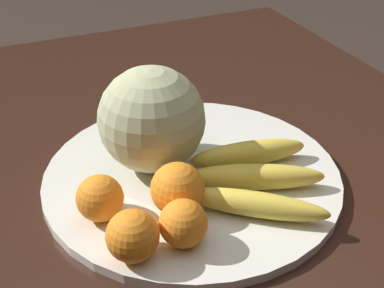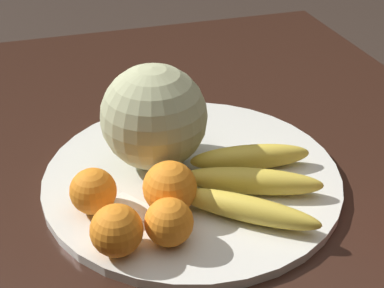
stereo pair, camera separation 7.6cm
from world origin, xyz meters
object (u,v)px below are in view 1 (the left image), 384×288
orange_front_right (100,198)px  orange_back_left (183,223)px  orange_front_left (177,189)px  melon (152,119)px  banana_bunch (251,176)px  kitchen_table (206,213)px  fruit_bowl (192,176)px  orange_mid_center (133,236)px  produce_tag (142,212)px

orange_front_right → orange_back_left: bearing=-137.6°
orange_front_left → orange_back_left: 0.06m
melon → banana_bunch: size_ratio=0.69×
kitchen_table → melon: 0.21m
orange_front_left → kitchen_table: bearing=-42.0°
kitchen_table → fruit_bowl: bearing=126.4°
fruit_bowl → banana_bunch: (-0.07, -0.06, 0.03)m
fruit_bowl → orange_mid_center: bearing=134.2°
kitchen_table → fruit_bowl: fruit_bowl is taller
orange_front_left → fruit_bowl: bearing=-36.1°
fruit_bowl → orange_back_left: (-0.13, 0.07, 0.04)m
fruit_bowl → banana_bunch: banana_bunch is taller
kitchen_table → orange_front_right: orange_front_right is taller
fruit_bowl → melon: size_ratio=2.80×
kitchen_table → orange_front_left: 0.20m
kitchen_table → melon: bearing=78.3°
melon → orange_back_left: 0.18m
fruit_bowl → orange_back_left: bearing=152.3°
produce_tag → orange_mid_center: bearing=117.6°
fruit_bowl → orange_front_right: orange_front_right is taller
melon → orange_front_right: 0.14m
kitchen_table → orange_back_left: 0.24m
orange_back_left → produce_tag: bearing=21.3°
kitchen_table → banana_bunch: bearing=-164.3°
orange_front_right → orange_front_left: bearing=-106.1°
orange_mid_center → orange_front_right: bearing=10.5°
banana_bunch → orange_mid_center: (-0.06, 0.20, 0.01)m
banana_bunch → orange_mid_center: bearing=-138.6°
orange_front_left → orange_mid_center: 0.10m
orange_mid_center → banana_bunch: bearing=-71.9°
kitchen_table → orange_mid_center: orange_mid_center is taller
kitchen_table → melon: (0.02, 0.08, 0.19)m
banana_bunch → orange_front_left: bearing=-153.7°
produce_tag → melon: bearing=-64.4°
fruit_bowl → melon: 0.10m
orange_back_left → produce_tag: (0.07, 0.03, -0.03)m
orange_front_right → produce_tag: bearing=-104.9°
kitchen_table → orange_back_left: bearing=146.3°
orange_mid_center → produce_tag: orange_mid_center is taller
melon → orange_front_left: size_ratio=2.17×
banana_bunch → produce_tag: bearing=-159.7°
orange_front_right → banana_bunch: bearing=-95.9°
banana_bunch → orange_mid_center: 0.21m
orange_front_left → orange_mid_center: (-0.06, 0.08, -0.00)m
orange_front_right → produce_tag: orange_front_right is taller
kitchen_table → produce_tag: produce_tag is taller
orange_front_left → orange_back_left: size_ratio=1.18×
fruit_bowl → orange_front_right: size_ratio=7.03×
kitchen_table → orange_front_right: 0.24m
melon → produce_tag: bearing=152.0°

